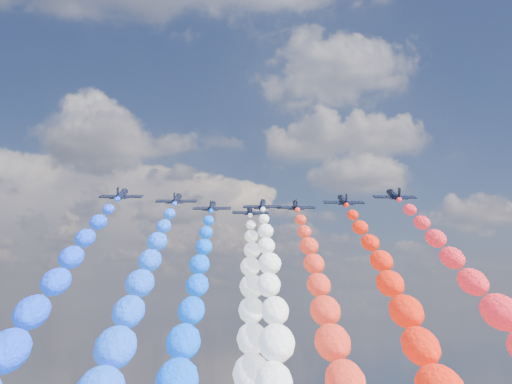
{
  "coord_description": "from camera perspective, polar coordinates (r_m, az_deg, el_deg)",
  "views": [
    {
      "loc": [
        -2.3,
        -147.8,
        84.66
      ],
      "look_at": [
        0.0,
        4.0,
        109.41
      ],
      "focal_mm": 47.93,
      "sensor_mm": 36.0,
      "label": 1
    }
  ],
  "objects": [
    {
      "name": "jet_4",
      "position": [
        170.72,
        -0.49,
        -1.6
      ],
      "size": [
        9.8,
        12.85,
        6.52
      ],
      "primitive_type": null,
      "rotation": [
        0.34,
        0.0,
        0.07
      ],
      "color": "black"
    },
    {
      "name": "jet_2",
      "position": [
        163.23,
        -3.69,
        -1.23
      ],
      "size": [
        9.46,
        12.61,
        6.52
      ],
      "primitive_type": null,
      "rotation": [
        0.34,
        0.0,
        -0.04
      ],
      "color": "black"
    },
    {
      "name": "jet_6",
      "position": [
        154.61,
        7.29,
        -0.72
      ],
      "size": [
        9.21,
        12.42,
        6.52
      ],
      "primitive_type": null,
      "rotation": [
        0.34,
        0.0,
        0.02
      ],
      "color": "black"
    },
    {
      "name": "trail_5",
      "position": [
        98.87,
        6.14,
        -12.29
      ],
      "size": [
        6.18,
        119.58,
        58.9
      ],
      "primitive_type": null,
      "color": "red"
    },
    {
      "name": "jet_5",
      "position": [
        161.6,
        3.34,
        -1.15
      ],
      "size": [
        9.57,
        12.68,
        6.52
      ],
      "primitive_type": null,
      "rotation": [
        0.34,
        0.0,
        -0.05
      ],
      "color": "black"
    },
    {
      "name": "trail_0",
      "position": [
        86.25,
        -19.13,
        -12.29
      ],
      "size": [
        6.18,
        119.58,
        58.9
      ],
      "primitive_type": null,
      "color": "#113DFF"
    },
    {
      "name": "jet_7",
      "position": [
        148.55,
        11.44,
        -0.26
      ],
      "size": [
        9.44,
        12.59,
        6.52
      ],
      "primitive_type": null,
      "rotation": [
        0.34,
        0.0,
        0.04
      ],
      "color": "black"
    },
    {
      "name": "jet_3",
      "position": [
        160.07,
        0.54,
        -1.09
      ],
      "size": [
        9.82,
        12.86,
        6.52
      ],
      "primitive_type": null,
      "rotation": [
        0.34,
        0.0,
        -0.07
      ],
      "color": "black"
    },
    {
      "name": "trail_2",
      "position": [
        100.37,
        -5.6,
        -12.25
      ],
      "size": [
        6.18,
        119.58,
        58.9
      ],
      "primitive_type": null,
      "color": "#054CFF"
    },
    {
      "name": "trail_6",
      "position": [
        92.6,
        13.12,
        -12.31
      ],
      "size": [
        6.18,
        119.58,
        58.9
      ],
      "primitive_type": null,
      "color": "red"
    },
    {
      "name": "trail_1",
      "position": [
        89.92,
        -10.95,
        -12.48
      ],
      "size": [
        6.18,
        119.58,
        58.9
      ],
      "primitive_type": null,
      "color": "blue"
    },
    {
      "name": "jet_0",
      "position": [
        147.64,
        -11.15,
        -0.22
      ],
      "size": [
        9.05,
        12.31,
        6.52
      ],
      "primitive_type": null,
      "rotation": [
        0.34,
        0.0,
        -0.0
      ],
      "color": "black"
    },
    {
      "name": "trail_3",
      "position": [
        97.09,
        1.48,
        -12.39
      ],
      "size": [
        6.18,
        119.58,
        58.9
      ],
      "primitive_type": null,
      "color": "white"
    },
    {
      "name": "trail_4",
      "position": [
        107.8,
        -0.28,
        -12.08
      ],
      "size": [
        6.18,
        119.58,
        58.9
      ],
      "primitive_type": null,
      "color": "white"
    },
    {
      "name": "jet_1",
      "position": [
        152.46,
        -6.63,
        -0.62
      ],
      "size": [
        9.27,
        12.47,
        6.52
      ],
      "primitive_type": null,
      "rotation": [
        0.34,
        0.0,
        -0.02
      ],
      "color": "black"
    }
  ]
}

